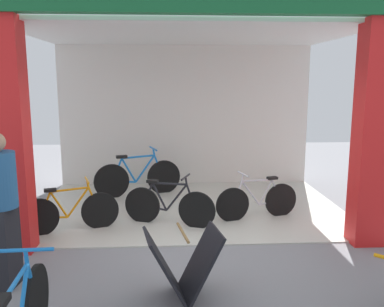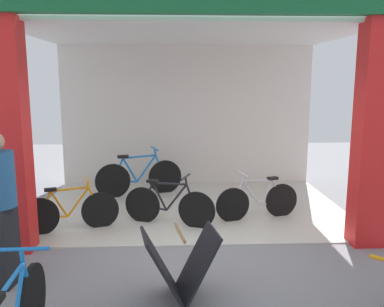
# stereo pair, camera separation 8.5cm
# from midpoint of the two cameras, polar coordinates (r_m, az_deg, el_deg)

# --- Properties ---
(ground_plane) EXTENTS (18.75, 18.75, 0.00)m
(ground_plane) POSITION_cam_midpoint_polar(r_m,az_deg,el_deg) (5.80, 0.82, -12.83)
(ground_plane) COLOR gray
(ground_plane) RESTS_ON ground
(shop_facade) EXTENTS (5.57, 3.85, 3.80)m
(shop_facade) POSITION_cam_midpoint_polar(r_m,az_deg,el_deg) (7.10, 0.04, 8.23)
(shop_facade) COLOR beige
(shop_facade) RESTS_ON ground
(bicycle_inside_0) EXTENTS (1.67, 0.61, 0.95)m
(bicycle_inside_0) POSITION_cam_midpoint_polar(r_m,az_deg,el_deg) (8.15, -7.09, -3.29)
(bicycle_inside_0) COLOR black
(bicycle_inside_0) RESTS_ON ground
(bicycle_inside_1) EXTENTS (1.41, 0.46, 0.79)m
(bicycle_inside_1) POSITION_cam_midpoint_polar(r_m,az_deg,el_deg) (6.84, 9.52, -6.52)
(bicycle_inside_1) COLOR black
(bicycle_inside_1) RESTS_ON ground
(bicycle_inside_2) EXTENTS (1.40, 0.52, 0.80)m
(bicycle_inside_2) POSITION_cam_midpoint_polar(r_m,az_deg,el_deg) (6.47, -16.28, -7.77)
(bicycle_inside_2) COLOR black
(bicycle_inside_2) RESTS_ON ground
(bicycle_inside_3) EXTENTS (1.42, 0.56, 0.82)m
(bicycle_inside_3) POSITION_cam_midpoint_polar(r_m,az_deg,el_deg) (6.47, -2.89, -7.26)
(bicycle_inside_3) COLOR black
(bicycle_inside_3) RESTS_ON ground
(sandwich_board_sign) EXTENTS (0.85, 0.66, 0.75)m
(sandwich_board_sign) POSITION_cam_midpoint_polar(r_m,az_deg,el_deg) (4.41, -1.12, -15.29)
(sandwich_board_sign) COLOR black
(sandwich_board_sign) RESTS_ON ground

